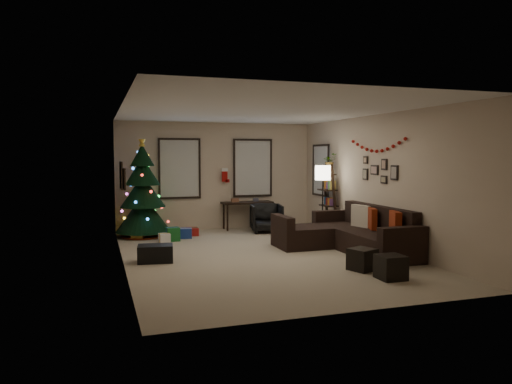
% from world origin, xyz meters
% --- Properties ---
extents(floor, '(7.00, 7.00, 0.00)m').
position_xyz_m(floor, '(0.00, 0.00, 0.00)').
color(floor, tan).
rests_on(floor, ground).
extents(ceiling, '(7.00, 7.00, 0.00)m').
position_xyz_m(ceiling, '(0.00, 0.00, 2.70)').
color(ceiling, white).
rests_on(ceiling, floor).
extents(wall_back, '(5.00, 0.00, 5.00)m').
position_xyz_m(wall_back, '(0.00, 3.50, 1.35)').
color(wall_back, '#C8B298').
rests_on(wall_back, floor).
extents(wall_front, '(5.00, 0.00, 5.00)m').
position_xyz_m(wall_front, '(0.00, -3.50, 1.35)').
color(wall_front, '#C8B298').
rests_on(wall_front, floor).
extents(wall_left, '(0.00, 7.00, 7.00)m').
position_xyz_m(wall_left, '(-2.50, 0.00, 1.35)').
color(wall_left, '#C8B298').
rests_on(wall_left, floor).
extents(wall_right, '(0.00, 7.00, 7.00)m').
position_xyz_m(wall_right, '(2.50, 0.00, 1.35)').
color(wall_right, '#C8B298').
rests_on(wall_right, floor).
extents(window_back_left, '(1.05, 0.06, 1.50)m').
position_xyz_m(window_back_left, '(-0.95, 3.47, 1.55)').
color(window_back_left, '#728CB2').
rests_on(window_back_left, wall_back).
extents(window_back_right, '(1.05, 0.06, 1.50)m').
position_xyz_m(window_back_right, '(0.95, 3.47, 1.55)').
color(window_back_right, '#728CB2').
rests_on(window_back_right, wall_back).
extents(window_right_wall, '(0.06, 0.90, 1.30)m').
position_xyz_m(window_right_wall, '(2.47, 2.55, 1.50)').
color(window_right_wall, '#728CB2').
rests_on(window_right_wall, wall_right).
extents(christmas_tree, '(1.25, 1.25, 2.33)m').
position_xyz_m(christmas_tree, '(-1.90, 2.86, 0.96)').
color(christmas_tree, black).
rests_on(christmas_tree, floor).
extents(presents, '(1.50, 1.01, 0.30)m').
position_xyz_m(presents, '(-1.37, 2.32, 0.12)').
color(presents, '#14591E').
rests_on(presents, floor).
extents(sofa, '(1.94, 2.81, 0.88)m').
position_xyz_m(sofa, '(1.83, -0.07, 0.29)').
color(sofa, black).
rests_on(sofa, floor).
extents(pillow_red_a, '(0.27, 0.47, 0.46)m').
position_xyz_m(pillow_red_a, '(2.21, -1.06, 0.64)').
color(pillow_red_a, maroon).
rests_on(pillow_red_a, sofa).
extents(pillow_red_b, '(0.24, 0.42, 0.41)m').
position_xyz_m(pillow_red_b, '(2.21, -0.28, 0.64)').
color(pillow_red_b, maroon).
rests_on(pillow_red_b, sofa).
extents(pillow_cream, '(0.25, 0.49, 0.47)m').
position_xyz_m(pillow_cream, '(2.21, 0.12, 0.63)').
color(pillow_cream, beige).
rests_on(pillow_cream, sofa).
extents(ottoman_near, '(0.49, 0.49, 0.36)m').
position_xyz_m(ottoman_near, '(1.19, -1.65, 0.18)').
color(ottoman_near, black).
rests_on(ottoman_near, floor).
extents(ottoman_far, '(0.40, 0.40, 0.37)m').
position_xyz_m(ottoman_far, '(1.31, -2.29, 0.18)').
color(ottoman_far, black).
rests_on(ottoman_far, floor).
extents(desk, '(1.29, 0.46, 0.70)m').
position_xyz_m(desk, '(0.72, 3.22, 0.62)').
color(desk, black).
rests_on(desk, floor).
extents(desk_chair, '(0.78, 0.75, 0.70)m').
position_xyz_m(desk_chair, '(1.02, 2.57, 0.35)').
color(desk_chair, black).
rests_on(desk_chair, floor).
extents(bookshelf, '(0.30, 0.49, 1.67)m').
position_xyz_m(bookshelf, '(2.30, 1.75, 0.81)').
color(bookshelf, black).
rests_on(bookshelf, floor).
extents(potted_plant, '(0.50, 0.46, 0.46)m').
position_xyz_m(potted_plant, '(2.30, 1.75, 1.80)').
color(potted_plant, '#4C4C4C').
rests_on(potted_plant, bookshelf).
extents(floor_lamp, '(0.35, 0.35, 1.65)m').
position_xyz_m(floor_lamp, '(1.95, 1.39, 1.38)').
color(floor_lamp, black).
rests_on(floor_lamp, floor).
extents(art_map, '(0.04, 0.60, 0.50)m').
position_xyz_m(art_map, '(-2.48, 0.67, 1.51)').
color(art_map, black).
rests_on(art_map, wall_left).
extents(art_abstract, '(0.04, 0.45, 0.35)m').
position_xyz_m(art_abstract, '(-2.48, -0.27, 1.49)').
color(art_abstract, black).
rests_on(art_abstract, wall_left).
extents(gallery, '(0.03, 1.25, 0.54)m').
position_xyz_m(gallery, '(2.48, -0.07, 1.57)').
color(gallery, black).
rests_on(gallery, wall_right).
extents(garland, '(0.08, 1.90, 0.30)m').
position_xyz_m(garland, '(2.45, -0.01, 2.08)').
color(garland, '#A5140C').
rests_on(garland, wall_right).
extents(stocking_left, '(0.20, 0.05, 0.36)m').
position_xyz_m(stocking_left, '(-0.14, 3.58, 1.53)').
color(stocking_left, '#990F0C').
rests_on(stocking_left, wall_back).
extents(stocking_right, '(0.20, 0.05, 0.36)m').
position_xyz_m(stocking_right, '(0.19, 3.38, 1.38)').
color(stocking_right, '#990F0C').
rests_on(stocking_right, wall_back).
extents(storage_bin, '(0.65, 0.48, 0.30)m').
position_xyz_m(storage_bin, '(-1.96, 0.03, 0.15)').
color(storage_bin, black).
rests_on(storage_bin, floor).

